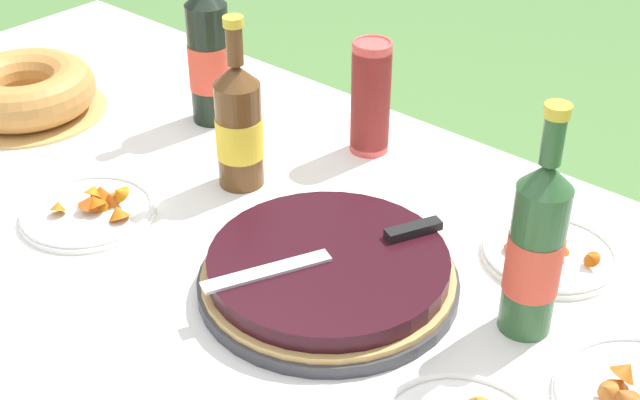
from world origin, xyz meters
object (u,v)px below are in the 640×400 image
(cider_bottle_amber, at_px, (237,125))
(snack_plate_left, at_px, (549,252))
(serving_knife, at_px, (347,249))
(snack_plate_near, at_px, (90,209))
(cup_stack, at_px, (371,98))
(berry_tart, at_px, (328,273))
(cider_bottle_green, at_px, (535,249))
(juice_bottle_red, at_px, (209,55))
(bundt_cake, at_px, (25,91))

(cider_bottle_amber, relative_size, snack_plate_left, 1.45)
(serving_knife, height_order, snack_plate_near, serving_knife)
(cup_stack, bearing_deg, berry_tart, -59.79)
(cider_bottle_green, height_order, juice_bottle_red, juice_bottle_red)
(serving_knife, xyz_separation_m, cider_bottle_green, (0.25, 0.09, 0.07))
(serving_knife, bearing_deg, cider_bottle_green, 134.04)
(bundt_cake, distance_m, cider_bottle_green, 1.09)
(bundt_cake, xyz_separation_m, cider_bottle_amber, (0.51, 0.09, 0.07))
(berry_tart, xyz_separation_m, cider_bottle_amber, (-0.31, 0.13, 0.08))
(berry_tart, height_order, bundt_cake, bundt_cake)
(berry_tart, distance_m, juice_bottle_red, 0.60)
(cider_bottle_green, relative_size, juice_bottle_red, 0.97)
(snack_plate_left, bearing_deg, cup_stack, 168.39)
(cup_stack, bearing_deg, cider_bottle_green, -28.00)
(cider_bottle_amber, height_order, snack_plate_near, cider_bottle_amber)
(cider_bottle_amber, distance_m, snack_plate_near, 0.28)
(cider_bottle_green, bearing_deg, cup_stack, 152.00)
(cider_bottle_amber, xyz_separation_m, snack_plate_near, (-0.11, -0.24, -0.10))
(cup_stack, distance_m, snack_plate_near, 0.53)
(serving_knife, relative_size, bundt_cake, 1.14)
(serving_knife, bearing_deg, berry_tart, -0.00)
(juice_bottle_red, height_order, snack_plate_left, juice_bottle_red)
(berry_tart, bearing_deg, cider_bottle_green, 23.67)
(serving_knife, relative_size, snack_plate_near, 1.57)
(cup_stack, distance_m, juice_bottle_red, 0.33)
(cider_bottle_green, relative_size, snack_plate_near, 1.54)
(juice_bottle_red, bearing_deg, cider_bottle_amber, -32.50)
(juice_bottle_red, relative_size, snack_plate_left, 1.68)
(serving_knife, bearing_deg, snack_plate_left, 166.69)
(bundt_cake, relative_size, snack_plate_left, 1.46)
(snack_plate_near, relative_size, snack_plate_left, 1.06)
(bundt_cake, xyz_separation_m, cider_bottle_green, (1.09, 0.08, 0.08))
(cup_stack, bearing_deg, bundt_cake, -151.58)
(cider_bottle_amber, distance_m, juice_bottle_red, 0.25)
(cup_stack, xyz_separation_m, snack_plate_left, (0.42, -0.09, -0.10))
(snack_plate_left, bearing_deg, serving_knife, -127.91)
(berry_tart, distance_m, cider_bottle_amber, 0.35)
(snack_plate_left, bearing_deg, snack_plate_near, -148.25)
(snack_plate_near, bearing_deg, serving_knife, 17.62)
(berry_tart, relative_size, cider_bottle_amber, 1.26)
(berry_tart, xyz_separation_m, snack_plate_left, (0.21, 0.28, -0.02))
(bundt_cake, bearing_deg, serving_knife, -0.65)
(serving_knife, bearing_deg, bundt_cake, -66.05)
(serving_knife, relative_size, cup_stack, 1.63)
(cider_bottle_amber, height_order, snack_plate_left, cider_bottle_amber)
(serving_knife, height_order, bundt_cake, bundt_cake)
(juice_bottle_red, height_order, snack_plate_near, juice_bottle_red)
(bundt_cake, height_order, cider_bottle_amber, cider_bottle_amber)
(serving_knife, xyz_separation_m, cup_stack, (-0.23, 0.34, 0.04))
(cider_bottle_amber, height_order, juice_bottle_red, juice_bottle_red)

